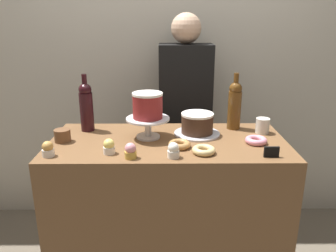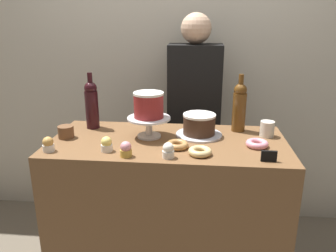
# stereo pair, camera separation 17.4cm
# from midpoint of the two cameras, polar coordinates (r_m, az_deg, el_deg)

# --- Properties ---
(back_wall) EXTENTS (6.00, 0.05, 2.60)m
(back_wall) POSITION_cam_midpoint_polar(r_m,az_deg,el_deg) (2.54, -2.15, 11.97)
(back_wall) COLOR #BCB7A8
(back_wall) RESTS_ON ground_plane
(display_counter) EXTENTS (1.25, 0.59, 0.95)m
(display_counter) POSITION_cam_midpoint_polar(r_m,az_deg,el_deg) (1.99, -2.61, -15.41)
(display_counter) COLOR brown
(display_counter) RESTS_ON ground_plane
(cake_stand_pedestal) EXTENTS (0.23, 0.23, 0.11)m
(cake_stand_pedestal) POSITION_cam_midpoint_polar(r_m,az_deg,el_deg) (1.79, -6.22, 0.28)
(cake_stand_pedestal) COLOR silver
(cake_stand_pedestal) RESTS_ON display_counter
(white_layer_cake) EXTENTS (0.16, 0.16, 0.14)m
(white_layer_cake) POSITION_cam_midpoint_polar(r_m,az_deg,el_deg) (1.77, -6.33, 3.46)
(white_layer_cake) COLOR maroon
(white_layer_cake) RESTS_ON cake_stand_pedestal
(silver_serving_platter) EXTENTS (0.25, 0.25, 0.01)m
(silver_serving_platter) POSITION_cam_midpoint_polar(r_m,az_deg,el_deg) (1.86, 2.29, -1.33)
(silver_serving_platter) COLOR silver
(silver_serving_platter) RESTS_ON display_counter
(chocolate_round_cake) EXTENTS (0.18, 0.18, 0.11)m
(chocolate_round_cake) POSITION_cam_midpoint_polar(r_m,az_deg,el_deg) (1.84, 2.31, 0.47)
(chocolate_round_cake) COLOR #3D2619
(chocolate_round_cake) RESTS_ON silver_serving_platter
(wine_bottle_amber) EXTENTS (0.08, 0.08, 0.33)m
(wine_bottle_amber) POSITION_cam_midpoint_polar(r_m,az_deg,el_deg) (1.94, 8.78, 3.61)
(wine_bottle_amber) COLOR #5B3814
(wine_bottle_amber) RESTS_ON display_counter
(wine_bottle_dark_red) EXTENTS (0.08, 0.08, 0.33)m
(wine_bottle_dark_red) POSITION_cam_midpoint_polar(r_m,az_deg,el_deg) (1.96, -16.25, 3.26)
(wine_bottle_dark_red) COLOR black
(wine_bottle_dark_red) RESTS_ON display_counter
(cupcake_strawberry) EXTENTS (0.06, 0.06, 0.07)m
(cupcake_strawberry) POSITION_cam_midpoint_polar(r_m,az_deg,el_deg) (1.56, -9.61, -4.29)
(cupcake_strawberry) COLOR gold
(cupcake_strawberry) RESTS_ON display_counter
(cupcake_caramel) EXTENTS (0.06, 0.06, 0.07)m
(cupcake_caramel) POSITION_cam_midpoint_polar(r_m,az_deg,el_deg) (1.69, -22.61, -3.72)
(cupcake_caramel) COLOR white
(cupcake_caramel) RESTS_ON display_counter
(cupcake_vanilla) EXTENTS (0.06, 0.06, 0.07)m
(cupcake_vanilla) POSITION_cam_midpoint_polar(r_m,az_deg,el_deg) (1.55, -2.31, -4.25)
(cupcake_vanilla) COLOR white
(cupcake_vanilla) RESTS_ON display_counter
(cupcake_lemon) EXTENTS (0.06, 0.06, 0.07)m
(cupcake_lemon) POSITION_cam_midpoint_polar(r_m,az_deg,el_deg) (1.63, -13.06, -3.51)
(cupcake_lemon) COLOR white
(cupcake_lemon) RESTS_ON display_counter
(donut_glazed) EXTENTS (0.11, 0.11, 0.03)m
(donut_glazed) POSITION_cam_midpoint_polar(r_m,az_deg,el_deg) (1.60, 3.00, -4.20)
(donut_glazed) COLOR #E0C17F
(donut_glazed) RESTS_ON display_counter
(donut_maple) EXTENTS (0.11, 0.11, 0.03)m
(donut_maple) POSITION_cam_midpoint_polar(r_m,az_deg,el_deg) (1.67, -1.02, -3.22)
(donut_maple) COLOR #B27F47
(donut_maple) RESTS_ON display_counter
(donut_pink) EXTENTS (0.11, 0.11, 0.03)m
(donut_pink) POSITION_cam_midpoint_polar(r_m,az_deg,el_deg) (1.76, 12.06, -2.46)
(donut_pink) COLOR pink
(donut_pink) RESTS_ON display_counter
(cookie_stack) EXTENTS (0.08, 0.08, 0.07)m
(cookie_stack) POSITION_cam_midpoint_polar(r_m,az_deg,el_deg) (1.86, -20.14, -1.58)
(cookie_stack) COLOR brown
(cookie_stack) RESTS_ON display_counter
(price_sign_chalkboard) EXTENTS (0.07, 0.01, 0.05)m
(price_sign_chalkboard) POSITION_cam_midpoint_polar(r_m,az_deg,el_deg) (1.60, 14.27, -4.36)
(price_sign_chalkboard) COLOR black
(price_sign_chalkboard) RESTS_ON display_counter
(coffee_cup_ceramic) EXTENTS (0.08, 0.08, 0.09)m
(coffee_cup_ceramic) POSITION_cam_midpoint_polar(r_m,az_deg,el_deg) (1.92, 13.34, 0.01)
(coffee_cup_ceramic) COLOR silver
(coffee_cup_ceramic) RESTS_ON display_counter
(barista_figure) EXTENTS (0.36, 0.22, 1.60)m
(barista_figure) POSITION_cam_midpoint_polar(r_m,az_deg,el_deg) (2.38, 0.77, 0.21)
(barista_figure) COLOR black
(barista_figure) RESTS_ON ground_plane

